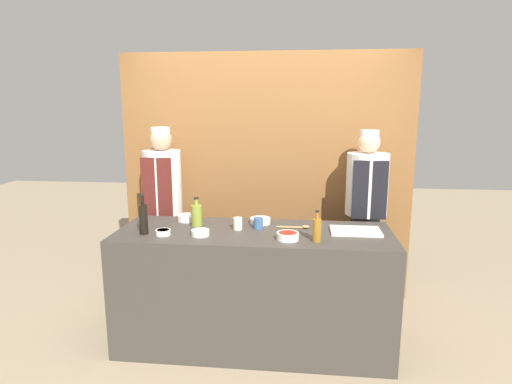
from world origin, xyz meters
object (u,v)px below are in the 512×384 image
at_px(bottle_oil, 197,215).
at_px(wooden_spoon, 298,227).
at_px(cutting_board, 355,231).
at_px(chef_right, 365,216).
at_px(sauce_bowl_orange, 200,232).
at_px(cup_cream, 238,224).
at_px(bottle_amber, 317,229).
at_px(sauce_bowl_red, 288,236).
at_px(sauce_bowl_yellow, 163,232).
at_px(sauce_bowl_purple, 187,217).
at_px(sauce_bowl_white, 260,220).
at_px(chef_left, 164,210).
at_px(bottle_soy, 143,218).
at_px(cup_blue, 258,223).

xyz_separation_m(bottle_oil, wooden_spoon, (0.82, 0.00, -0.08)).
relative_size(cutting_board, chef_right, 0.22).
relative_size(bottle_oil, chef_right, 0.14).
relative_size(sauce_bowl_orange, bottle_oil, 0.58).
bearing_deg(cup_cream, bottle_amber, -21.34).
bearing_deg(sauce_bowl_red, bottle_amber, -5.29).
height_order(sauce_bowl_yellow, sauce_bowl_purple, sauce_bowl_purple).
relative_size(sauce_bowl_orange, sauce_bowl_purple, 0.81).
xyz_separation_m(sauce_bowl_red, cutting_board, (0.51, 0.24, -0.02)).
xyz_separation_m(sauce_bowl_white, bottle_oil, (-0.51, -0.12, 0.07)).
bearing_deg(sauce_bowl_yellow, sauce_bowl_orange, 3.16).
bearing_deg(bottle_oil, sauce_bowl_purple, 130.65).
bearing_deg(sauce_bowl_red, sauce_bowl_white, 120.14).
height_order(sauce_bowl_red, bottle_amber, bottle_amber).
bearing_deg(chef_left, bottle_soy, -81.70).
distance_m(cup_blue, chef_right, 1.09).
distance_m(cup_blue, wooden_spoon, 0.32).
xyz_separation_m(bottle_amber, wooden_spoon, (-0.14, 0.32, -0.08)).
bearing_deg(sauce_bowl_red, sauce_bowl_yellow, 179.05).
distance_m(bottle_amber, chef_left, 1.67).
xyz_separation_m(sauce_bowl_purple, bottle_soy, (-0.23, -0.40, 0.09)).
relative_size(sauce_bowl_white, bottle_oil, 0.71).
relative_size(sauce_bowl_red, chef_left, 0.10).
distance_m(sauce_bowl_purple, cup_cream, 0.51).
height_order(sauce_bowl_orange, cutting_board, sauce_bowl_orange).
xyz_separation_m(sauce_bowl_orange, bottle_oil, (-0.09, 0.27, 0.07)).
relative_size(bottle_soy, chef_left, 0.18).
relative_size(sauce_bowl_red, bottle_oil, 0.69).
xyz_separation_m(sauce_bowl_orange, sauce_bowl_purple, (-0.21, 0.40, 0.00)).
bearing_deg(wooden_spoon, chef_right, 42.66).
distance_m(sauce_bowl_yellow, chef_left, 0.89).
distance_m(sauce_bowl_red, chef_right, 1.09).
bearing_deg(sauce_bowl_yellow, sauce_bowl_red, -0.95).
relative_size(sauce_bowl_purple, cup_cream, 1.71).
xyz_separation_m(cup_cream, cup_blue, (0.16, 0.05, -0.00)).
bearing_deg(bottle_oil, bottle_amber, -18.35).
xyz_separation_m(bottle_amber, bottle_oil, (-0.95, 0.32, 0.00)).
relative_size(sauce_bowl_yellow, chef_left, 0.07).
bearing_deg(sauce_bowl_white, chef_right, 25.94).
relative_size(sauce_bowl_white, sauce_bowl_purple, 1.01).
bearing_deg(sauce_bowl_white, sauce_bowl_red, -59.86).
distance_m(cup_cream, chef_right, 1.25).
relative_size(sauce_bowl_yellow, bottle_oil, 0.48).
relative_size(cup_blue, chef_right, 0.05).
distance_m(bottle_amber, bottle_soy, 1.30).
xyz_separation_m(sauce_bowl_white, chef_left, (-0.97, 0.44, -0.04)).
bearing_deg(sauce_bowl_orange, sauce_bowl_red, -2.72).
bearing_deg(chef_left, sauce_bowl_orange, -56.08).
bearing_deg(cup_cream, cutting_board, 1.44).
distance_m(bottle_amber, bottle_oil, 1.00).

